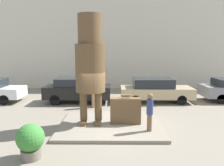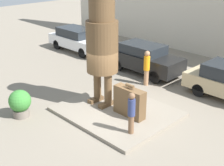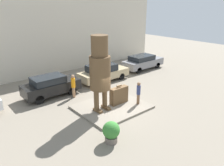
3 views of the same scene
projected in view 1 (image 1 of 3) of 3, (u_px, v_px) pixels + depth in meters
name	position (u px, v px, depth m)	size (l,w,h in m)	color
ground_plane	(111.00, 126.00, 10.04)	(60.00, 60.00, 0.00)	gray
pedestal	(111.00, 125.00, 10.03)	(4.58, 3.83, 0.14)	gray
building_backdrop	(112.00, 44.00, 19.26)	(28.00, 0.60, 7.82)	beige
statue_figure	(90.00, 61.00, 9.63)	(1.32, 1.32, 4.87)	brown
giant_suitcase	(125.00, 111.00, 9.95)	(1.38, 0.43, 1.36)	brown
tourist	(150.00, 111.00, 8.97)	(0.27, 0.27, 1.60)	brown
parked_car_black	(77.00, 90.00, 14.37)	(4.28, 1.73, 1.63)	black
parked_car_tan	(155.00, 90.00, 14.53)	(4.72, 1.80, 1.58)	tan
planter_pot	(30.00, 140.00, 7.01)	(0.90, 0.90, 1.16)	#70665B
worker_hivis	(94.00, 92.00, 13.07)	(0.31, 0.31, 1.80)	#A87A56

